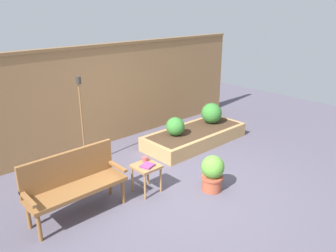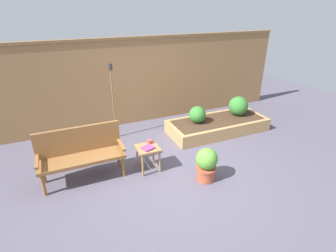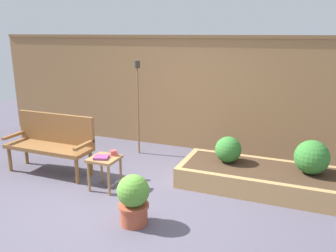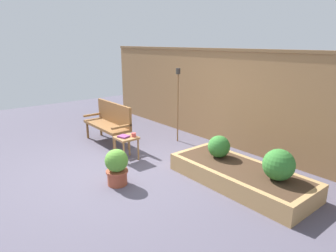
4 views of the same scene
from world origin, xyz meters
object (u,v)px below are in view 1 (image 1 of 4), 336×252
shrub_far_corner (212,113)px  tiki_torch (81,106)px  side_table (146,170)px  book_on_table (147,166)px  potted_boxwood (212,172)px  garden_bench (73,179)px  shrub_near_bench (175,127)px  cup_on_table (145,159)px

shrub_far_corner → tiki_torch: 3.11m
side_table → book_on_table: size_ratio=2.43×
potted_boxwood → tiki_torch: tiki_torch is taller
potted_boxwood → garden_bench: bearing=154.1°
side_table → shrub_near_bench: 1.84m
shrub_far_corner → tiki_torch: tiki_torch is taller
garden_bench → side_table: 1.18m
tiki_torch → side_table: bearing=-81.2°
potted_boxwood → shrub_far_corner: bearing=40.9°
side_table → shrub_near_bench: bearing=31.3°
side_table → book_on_table: bearing=-105.8°
garden_bench → shrub_near_bench: (2.71, 0.70, -0.05)m
side_table → cup_on_table: 0.19m
cup_on_table → tiki_torch: bearing=102.7°
side_table → shrub_near_bench: shrub_near_bench is taller
shrub_near_bench → tiki_torch: bearing=161.7°
cup_on_table → potted_boxwood: (0.75, -0.82, -0.19)m
shrub_far_corner → side_table: bearing=-160.7°
garden_bench → tiki_torch: (0.90, 1.30, 0.63)m
tiki_torch → potted_boxwood: bearing=-64.6°
potted_boxwood → side_table: bearing=139.9°
book_on_table → shrub_far_corner: bearing=2.9°
shrub_near_bench → shrub_far_corner: 1.17m
side_table → tiki_torch: (-0.24, 1.56, 0.78)m
garden_bench → shrub_far_corner: bearing=10.2°
cup_on_table → shrub_near_bench: (1.49, 0.83, -0.02)m
garden_bench → cup_on_table: 1.23m
garden_bench → tiki_torch: bearing=55.3°
garden_bench → potted_boxwood: garden_bench is taller
side_table → tiki_torch: 1.76m
garden_bench → book_on_table: size_ratio=7.28×
shrub_far_corner → tiki_torch: size_ratio=0.28×
side_table → cup_on_table: size_ratio=3.85×
side_table → cup_on_table: bearing=57.3°
book_on_table → shrub_near_bench: (1.59, 1.01, 0.00)m
garden_bench → side_table: (1.14, -0.26, -0.15)m
shrub_near_bench → tiki_torch: size_ratio=0.23×
cup_on_table → shrub_near_bench: size_ratio=0.32×
garden_bench → side_table: garden_bench is taller
garden_bench → potted_boxwood: bearing=-25.9°
garden_bench → cup_on_table: size_ratio=11.54×
side_table → shrub_far_corner: bearing=19.3°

